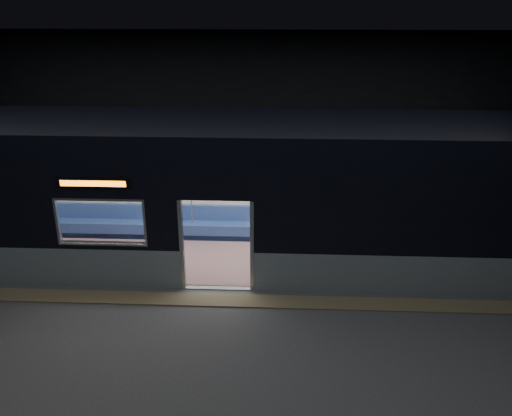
{
  "coord_description": "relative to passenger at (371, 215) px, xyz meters",
  "views": [
    {
      "loc": [
        1.32,
        -9.13,
        5.91
      ],
      "look_at": [
        0.76,
        2.3,
        1.4
      ],
      "focal_mm": 38.0,
      "sensor_mm": 36.0,
      "label": 1
    }
  ],
  "objects": [
    {
      "name": "passenger",
      "position": [
        0.0,
        0.0,
        0.0
      ],
      "size": [
        0.39,
        0.64,
        1.28
      ],
      "rotation": [
        0.0,
        0.0,
        0.18
      ],
      "color": "black",
      "rests_on": "metro_car"
    },
    {
      "name": "transit_map",
      "position": [
        -0.46,
        0.31,
        0.75
      ],
      "size": [
        1.1,
        0.03,
        0.71
      ],
      "primitive_type": "cube",
      "color": "white",
      "rests_on": "metro_car"
    },
    {
      "name": "station_envelope",
      "position": [
        -3.6,
        -3.55,
        2.91
      ],
      "size": [
        24.0,
        14.0,
        5.0
      ],
      "color": "black",
      "rests_on": "station_floor"
    },
    {
      "name": "metro_car",
      "position": [
        -3.6,
        -1.0,
        1.09
      ],
      "size": [
        18.0,
        3.04,
        3.35
      ],
      "color": "#8FA0AA",
      "rests_on": "station_floor"
    },
    {
      "name": "station_floor",
      "position": [
        -3.6,
        -3.55,
        -0.76
      ],
      "size": [
        24.0,
        14.0,
        0.01
      ],
      "primitive_type": "cube",
      "color": "#47494C",
      "rests_on": "ground"
    },
    {
      "name": "handbag",
      "position": [
        -0.02,
        -0.2,
        -0.1
      ],
      "size": [
        0.31,
        0.28,
        0.13
      ],
      "primitive_type": "cube",
      "rotation": [
        0.0,
        0.0,
        0.28
      ],
      "color": "black",
      "rests_on": "passenger"
    },
    {
      "name": "tactile_strip",
      "position": [
        -3.6,
        -3.0,
        -0.74
      ],
      "size": [
        22.8,
        0.5,
        0.03
      ],
      "primitive_type": "cube",
      "color": "#8C7F59",
      "rests_on": "station_floor"
    }
  ]
}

